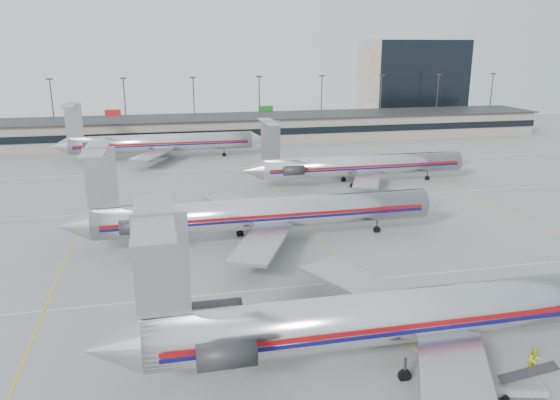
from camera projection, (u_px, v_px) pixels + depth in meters
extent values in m
plane|color=gray|center=(398.00, 328.00, 46.44)|extent=(260.00, 260.00, 0.00)
cube|color=silver|center=(357.00, 281.00, 55.82)|extent=(160.00, 0.15, 0.02)
cube|color=gray|center=(235.00, 129.00, 137.62)|extent=(160.00, 16.00, 6.00)
cube|color=black|center=(239.00, 133.00, 129.96)|extent=(160.00, 0.20, 1.60)
cube|color=#2D2D30|center=(234.00, 117.00, 136.78)|extent=(162.00, 17.00, 0.30)
cylinder|color=#38383D|center=(53.00, 109.00, 140.04)|extent=(0.30, 0.30, 15.00)
cube|color=#2D2D30|center=(49.00, 79.00, 137.97)|extent=(1.60, 0.40, 0.35)
cylinder|color=#38383D|center=(125.00, 108.00, 143.84)|extent=(0.30, 0.30, 15.00)
cube|color=#2D2D30|center=(123.00, 78.00, 141.77)|extent=(1.60, 0.40, 0.35)
cylinder|color=#38383D|center=(194.00, 106.00, 147.64)|extent=(0.30, 0.30, 15.00)
cube|color=#2D2D30|center=(193.00, 77.00, 145.57)|extent=(1.60, 0.40, 0.35)
cylinder|color=#38383D|center=(259.00, 105.00, 151.44)|extent=(0.30, 0.30, 15.00)
cube|color=#2D2D30|center=(259.00, 77.00, 149.37)|extent=(1.60, 0.40, 0.35)
cylinder|color=#38383D|center=(321.00, 103.00, 155.24)|extent=(0.30, 0.30, 15.00)
cube|color=#2D2D30|center=(322.00, 76.00, 153.17)|extent=(1.60, 0.40, 0.35)
cylinder|color=#38383D|center=(381.00, 102.00, 159.04)|extent=(0.30, 0.30, 15.00)
cube|color=#2D2D30|center=(382.00, 75.00, 156.97)|extent=(1.60, 0.40, 0.35)
cylinder|color=#38383D|center=(437.00, 100.00, 162.84)|extent=(0.30, 0.30, 15.00)
cube|color=#2D2D30|center=(439.00, 74.00, 160.78)|extent=(1.60, 0.40, 0.35)
cylinder|color=#38383D|center=(491.00, 99.00, 166.64)|extent=(0.30, 0.30, 15.00)
cube|color=#2D2D30|center=(493.00, 74.00, 164.58)|extent=(1.60, 0.40, 0.35)
cube|color=tan|center=(411.00, 80.00, 176.29)|extent=(30.00, 20.00, 25.00)
cylinder|color=silver|center=(432.00, 312.00, 41.30)|extent=(42.68, 3.95, 3.95)
cone|color=#ADADB2|center=(113.00, 348.00, 36.39)|extent=(3.84, 3.95, 3.95)
cube|color=#9A0B0F|center=(445.00, 323.00, 39.40)|extent=(40.54, 0.05, 0.37)
cube|color=#0F0B52|center=(445.00, 328.00, 39.51)|extent=(40.54, 0.05, 0.30)
cube|color=#ADADB2|center=(368.00, 287.00, 48.16)|extent=(9.92, 14.46, 0.34)
cube|color=#ADADB2|center=(457.00, 386.00, 34.13)|extent=(9.92, 14.46, 0.34)
cube|color=#ADADB2|center=(162.00, 266.00, 35.61)|extent=(3.63, 0.27, 7.26)
cube|color=#ADADB2|center=(153.00, 216.00, 34.61)|extent=(2.56, 11.20, 0.19)
cylinder|color=#2D2D30|center=(216.00, 312.00, 40.69)|extent=(3.84, 1.81, 1.81)
cylinder|color=#2D2D30|center=(226.00, 355.00, 34.98)|extent=(3.84, 1.81, 1.81)
cylinder|color=#2D2D30|center=(405.00, 369.00, 39.00)|extent=(0.21, 0.21, 1.76)
cylinder|color=#2D2D30|center=(377.00, 334.00, 43.81)|extent=(0.21, 0.21, 1.76)
cylinder|color=silver|center=(268.00, 213.00, 66.36)|extent=(41.02, 3.79, 3.79)
cone|color=silver|center=(434.00, 202.00, 71.04)|extent=(3.28, 3.79, 3.79)
cone|color=#ADADB2|center=(74.00, 226.00, 61.64)|extent=(3.69, 3.79, 3.79)
cube|color=#9A0B0F|center=(271.00, 216.00, 64.53)|extent=(38.97, 0.05, 0.36)
cube|color=#0F0B52|center=(271.00, 220.00, 64.64)|extent=(38.97, 0.05, 0.29)
cube|color=#ADADB2|center=(242.00, 206.00, 72.95)|extent=(9.54, 13.90, 0.33)
cube|color=#ADADB2|center=(262.00, 242.00, 59.47)|extent=(9.54, 13.90, 0.33)
cube|color=#ADADB2|center=(101.00, 178.00, 60.89)|extent=(3.49, 0.26, 6.97)
cube|color=#ADADB2|center=(95.00, 149.00, 59.93)|extent=(2.46, 10.77, 0.18)
cylinder|color=#2D2D30|center=(138.00, 212.00, 65.77)|extent=(3.69, 1.74, 1.74)
cylinder|color=#2D2D30|center=(137.00, 227.00, 60.29)|extent=(3.69, 1.74, 1.74)
cylinder|color=#2D2D30|center=(377.00, 226.00, 70.14)|extent=(0.21, 0.21, 1.69)
cylinder|color=#2D2D30|center=(246.00, 243.00, 64.15)|extent=(0.21, 0.21, 1.69)
cylinder|color=#2D2D30|center=(240.00, 230.00, 68.77)|extent=(0.21, 0.21, 1.69)
cylinder|color=black|center=(377.00, 230.00, 70.27)|extent=(0.92, 0.31, 0.92)
cylinder|color=silver|center=(364.00, 165.00, 94.40)|extent=(35.75, 3.48, 3.48)
cone|color=silver|center=(465.00, 160.00, 98.49)|extent=(3.01, 3.48, 3.48)
cone|color=#ADADB2|center=(252.00, 171.00, 90.27)|extent=(3.39, 3.48, 3.48)
cube|color=#9A0B0F|center=(367.00, 166.00, 92.72)|extent=(33.96, 0.05, 0.33)
cube|color=#0F0B52|center=(367.00, 169.00, 92.82)|extent=(33.96, 0.05, 0.26)
cube|color=#ADADB2|center=(341.00, 163.00, 100.44)|extent=(8.75, 12.75, 0.30)
cube|color=#ADADB2|center=(367.00, 180.00, 88.08)|extent=(8.75, 12.75, 0.30)
cube|color=#ADADB2|center=(271.00, 140.00, 89.58)|extent=(3.20, 0.24, 6.40)
cube|color=#ADADB2|center=(269.00, 122.00, 88.70)|extent=(2.26, 9.88, 0.17)
cylinder|color=#2D2D30|center=(286.00, 164.00, 94.06)|extent=(3.39, 1.60, 1.60)
cylinder|color=#2D2D30|center=(294.00, 171.00, 89.03)|extent=(3.39, 1.60, 1.60)
cylinder|color=#2D2D30|center=(427.00, 176.00, 97.67)|extent=(0.19, 0.19, 1.55)
cylinder|color=#2D2D30|center=(352.00, 183.00, 92.37)|extent=(0.19, 0.19, 1.55)
cylinder|color=#2D2D30|center=(343.00, 177.00, 96.61)|extent=(0.19, 0.19, 1.55)
cylinder|color=black|center=(427.00, 178.00, 97.79)|extent=(0.85, 0.28, 0.85)
cylinder|color=silver|center=(163.00, 143.00, 115.21)|extent=(37.73, 3.67, 3.67)
cone|color=silver|center=(258.00, 139.00, 119.53)|extent=(3.18, 3.67, 3.67)
cone|color=#ADADB2|center=(59.00, 146.00, 110.85)|extent=(3.57, 3.67, 3.67)
cube|color=#9A0B0F|center=(163.00, 143.00, 113.43)|extent=(35.85, 0.05, 0.35)
cube|color=#0F0B52|center=(163.00, 145.00, 113.54)|extent=(35.85, 0.05, 0.28)
cube|color=#ADADB2|center=(154.00, 142.00, 121.58)|extent=(9.24, 13.46, 0.32)
cube|color=#ADADB2|center=(154.00, 154.00, 108.53)|extent=(9.24, 13.46, 0.32)
cube|color=#ADADB2|center=(74.00, 120.00, 110.12)|extent=(3.38, 0.25, 6.75)
cube|color=#ADADB2|center=(70.00, 105.00, 109.19)|extent=(2.38, 10.43, 0.18)
cylinder|color=#2D2D30|center=(95.00, 142.00, 114.85)|extent=(3.57, 1.69, 1.69)
cylinder|color=#2D2D30|center=(92.00, 146.00, 109.54)|extent=(3.57, 1.69, 1.69)
cylinder|color=#2D2D30|center=(224.00, 153.00, 118.66)|extent=(0.20, 0.20, 1.64)
cylinder|color=#2D2D30|center=(149.00, 158.00, 113.07)|extent=(0.20, 0.20, 1.64)
cylinder|color=#2D2D30|center=(149.00, 154.00, 117.54)|extent=(0.20, 0.20, 1.64)
cylinder|color=black|center=(224.00, 155.00, 118.79)|extent=(0.89, 0.30, 0.89)
cube|color=gray|center=(518.00, 389.00, 37.50)|extent=(3.91, 2.17, 0.51)
cube|color=#2D2D30|center=(528.00, 372.00, 37.30)|extent=(3.86, 1.78, 1.32)
cylinder|color=black|center=(529.00, 384.00, 38.36)|extent=(0.51, 0.16, 0.51)
cylinder|color=black|center=(540.00, 393.00, 37.30)|extent=(0.51, 0.16, 0.51)
cylinder|color=black|center=(496.00, 389.00, 37.80)|extent=(0.51, 0.16, 0.51)
cylinder|color=black|center=(506.00, 399.00, 36.74)|extent=(0.51, 0.16, 0.51)
imported|color=#C9DC14|center=(534.00, 360.00, 39.98)|extent=(1.00, 0.81, 1.94)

